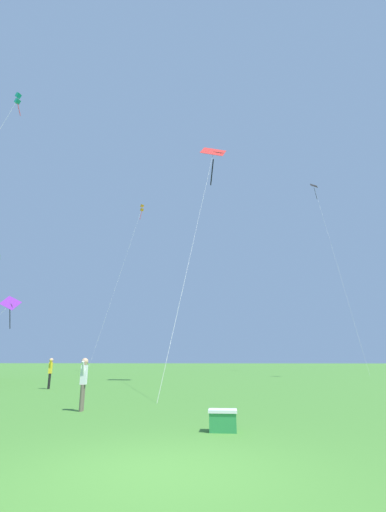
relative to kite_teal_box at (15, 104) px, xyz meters
The scene contains 9 objects.
ground_plane 30.72m from the kite_teal_box, 49.53° to the right, with size 400.00×400.00×0.00m, color #427A2D.
kite_teal_box is the anchor object (origin of this frame).
kite_orange_box 27.58m from the kite_teal_box, 82.70° to the left, with size 3.96×8.09×23.81m.
kite_black_large 39.31m from the kite_teal_box, 42.71° to the left, with size 1.59×10.70×26.19m.
kite_purple_streamer 19.61m from the kite_teal_box, 115.32° to the left, with size 3.97×5.66×7.86m.
kite_red_high 15.80m from the kite_teal_box, ahead, with size 2.74×11.65×17.23m.
person_in_red_shirt 25.40m from the kite_teal_box, 45.16° to the right, with size 0.20×0.49×1.51m.
person_in_blue_jacket 20.68m from the kite_teal_box, 25.80° to the right, with size 0.22×0.50×1.56m.
picnic_cooler 29.37m from the kite_teal_box, 42.68° to the right, with size 0.60×0.40×0.44m.
Camera 1 is at (0.95, -5.48, 1.43)m, focal length 26.19 mm.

